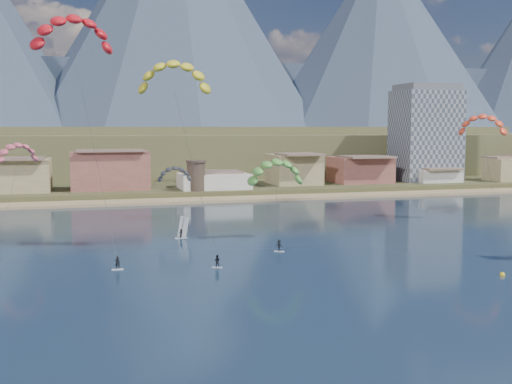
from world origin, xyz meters
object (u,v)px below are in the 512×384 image
kitesurfer_yellow (174,73)px  windsurfer (182,231)px  watchtower (196,175)px  apartment_tower (426,133)px  kitesurfer_red (73,28)px  kitesurfer_green (276,168)px  buoy (502,275)px

kitesurfer_yellow → windsurfer: size_ratio=8.09×
watchtower → kitesurfer_yellow: kitesurfer_yellow is taller
apartment_tower → kitesurfer_yellow: size_ratio=1.02×
watchtower → kitesurfer_red: 81.43m
apartment_tower → watchtower: apartment_tower is taller
kitesurfer_green → windsurfer: (-15.48, 6.48, -11.40)m
kitesurfer_red → kitesurfer_yellow: kitesurfer_red is taller
watchtower → buoy: size_ratio=12.39×
kitesurfer_yellow → kitesurfer_green: (18.25, 6.20, -15.39)m
kitesurfer_yellow → watchtower: bearing=77.9°
windsurfer → buoy: (37.07, -39.26, -1.12)m
kitesurfer_yellow → buoy: 55.43m
apartment_tower → kitesurfer_yellow: bearing=-137.1°
kitesurfer_red → kitesurfer_green: 39.93m
kitesurfer_red → kitesurfer_green: kitesurfer_red is taller
kitesurfer_green → kitesurfer_red: bearing=-179.3°
kitesurfer_yellow → buoy: kitesurfer_yellow is taller
apartment_tower → watchtower: (-80.00, -14.00, -11.45)m
apartment_tower → watchtower: 82.02m
apartment_tower → watchtower: size_ratio=3.72×
kitesurfer_red → buoy: bearing=-30.6°
apartment_tower → buoy: (-56.37, -116.00, -17.70)m
kitesurfer_yellow → kitesurfer_green: 24.67m
watchtower → kitesurfer_red: size_ratio=0.22×
apartment_tower → kitesurfer_green: 114.15m
kitesurfer_red → kitesurfer_yellow: (14.84, -5.80, -6.94)m
kitesurfer_red → kitesurfer_yellow: size_ratio=1.24×
windsurfer → buoy: size_ratio=5.60×
watchtower → kitesurfer_red: kitesurfer_red is taller
kitesurfer_red → windsurfer: bearing=21.4°
apartment_tower → kitesurfer_red: (-111.05, -83.63, 17.15)m
watchtower → buoy: bearing=-77.0°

